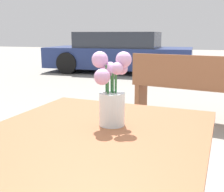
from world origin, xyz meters
TOP-DOWN VIEW (x-y plane):
  - table_front at (0.00, 0.00)m, footprint 0.88×0.97m
  - flower_vase at (0.04, 0.10)m, footprint 0.16×0.15m
  - bench_near at (0.24, 2.70)m, footprint 1.57×0.62m
  - parked_car at (-2.01, 6.98)m, footprint 4.17×1.83m

SIDE VIEW (x-z plane):
  - bench_near at x=0.24m, z-range 0.03..0.88m
  - parked_car at x=-2.01m, z-range -0.02..1.13m
  - table_front at x=0.00m, z-range 0.27..1.01m
  - flower_vase at x=0.04m, z-range 0.73..1.02m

